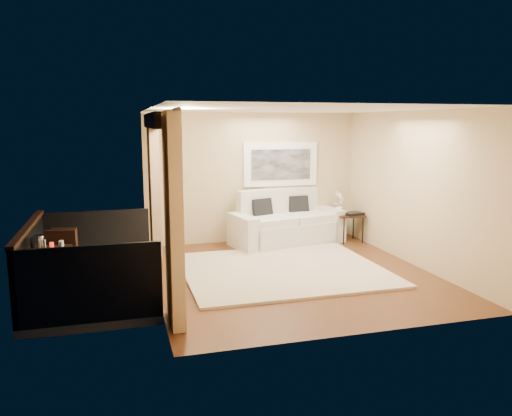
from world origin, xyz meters
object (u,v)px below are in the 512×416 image
object	(u,v)px
sofa	(285,224)
ice_bucket	(38,243)
balcony_chair_far	(67,250)
orchid	(339,202)
bistro_table	(48,256)
side_table	(349,217)
balcony_chair_near	(60,260)

from	to	relation	value
sofa	ice_bucket	size ratio (longest dim) A/B	12.33
balcony_chair_far	orchid	bearing A→B (deg)	-152.27
bistro_table	ice_bucket	bearing A→B (deg)	158.03
balcony_chair_far	ice_bucket	distance (m)	1.09
balcony_chair_far	bistro_table	bearing A→B (deg)	94.51
bistro_table	ice_bucket	distance (m)	0.23
side_table	bistro_table	bearing A→B (deg)	-157.44
sofa	balcony_chair_far	world-z (taller)	sofa
sofa	balcony_chair_far	bearing A→B (deg)	-171.50
bistro_table	ice_bucket	world-z (taller)	ice_bucket
balcony_chair_near	balcony_chair_far	bearing A→B (deg)	98.89
side_table	balcony_chair_near	world-z (taller)	balcony_chair_near
side_table	balcony_chair_near	bearing A→B (deg)	-159.31
sofa	bistro_table	world-z (taller)	sofa
balcony_chair_far	ice_bucket	xyz separation A→B (m)	(-0.27, -0.99, 0.38)
bistro_table	balcony_chair_far	distance (m)	1.07
sofa	ice_bucket	distance (m)	5.12
sofa	ice_bucket	xyz separation A→B (m)	(-4.42, -2.54, 0.49)
balcony_chair_near	ice_bucket	distance (m)	0.45
balcony_chair_near	sofa	bearing A→B (deg)	39.90
sofa	side_table	world-z (taller)	sofa
bistro_table	balcony_chair_near	distance (m)	0.31
sofa	side_table	xyz separation A→B (m)	(1.34, -0.25, 0.14)
orchid	balcony_chair_near	xyz separation A→B (m)	(-5.36, -2.25, -0.26)
side_table	orchid	xyz separation A→B (m)	(-0.15, 0.17, 0.30)
sofa	side_table	size ratio (longest dim) A/B	4.18
bistro_table	balcony_chair_near	bearing A→B (deg)	65.37
sofa	orchid	bearing A→B (deg)	-15.88
balcony_chair_far	balcony_chair_near	size ratio (longest dim) A/B	0.90
bistro_table	balcony_chair_near	world-z (taller)	balcony_chair_near
orchid	balcony_chair_near	size ratio (longest dim) A/B	0.48
bistro_table	ice_bucket	xyz separation A→B (m)	(-0.13, 0.05, 0.18)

